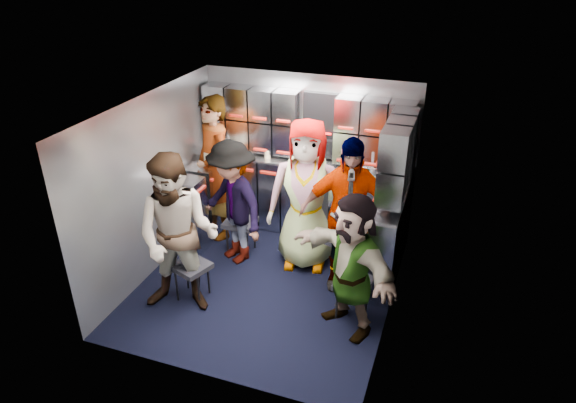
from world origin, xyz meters
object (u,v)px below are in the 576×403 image
(jump_seat_mid_right, at_px, (349,243))
(jump_seat_near_right, at_px, (353,285))
(jump_seat_near_left, at_px, (191,268))
(attendant_arc_c, at_px, (306,196))
(attendant_arc_a, at_px, (178,236))
(attendant_arc_b, at_px, (233,203))
(attendant_standing, at_px, (214,169))
(jump_seat_center, at_px, (310,227))
(attendant_arc_e, at_px, (351,264))
(attendant_arc_d, at_px, (347,215))
(jump_seat_mid_left, at_px, (240,224))

(jump_seat_mid_right, distance_m, jump_seat_near_right, 0.74)
(jump_seat_near_left, distance_m, attendant_arc_c, 1.54)
(attendant_arc_a, bearing_deg, jump_seat_near_left, 77.91)
(jump_seat_near_left, height_order, attendant_arc_c, attendant_arc_c)
(attendant_arc_a, xyz_separation_m, attendant_arc_c, (0.97, 1.25, 0.03))
(attendant_arc_b, bearing_deg, attendant_standing, 164.71)
(jump_seat_center, xyz_separation_m, attendant_arc_e, (0.77, -1.14, 0.35))
(jump_seat_center, relative_size, attendant_arc_c, 0.27)
(attendant_arc_a, distance_m, attendant_arc_b, 1.06)
(jump_seat_center, relative_size, attendant_standing, 0.26)
(attendant_arc_a, xyz_separation_m, attendant_arc_b, (0.12, 1.04, -0.11))
(attendant_standing, bearing_deg, jump_seat_center, 34.81)
(attendant_arc_c, bearing_deg, jump_seat_near_right, -55.66)
(attendant_arc_d, bearing_deg, attendant_standing, 151.62)
(jump_seat_near_left, bearing_deg, jump_seat_mid_left, 83.51)
(attendant_arc_c, relative_size, attendant_arc_e, 1.22)
(jump_seat_mid_right, bearing_deg, attendant_arc_e, -76.22)
(jump_seat_center, distance_m, attendant_arc_c, 0.54)
(attendant_standing, relative_size, attendant_arc_c, 1.03)
(jump_seat_near_right, xyz_separation_m, attendant_arc_c, (-0.77, 0.78, 0.53))
(jump_seat_near_left, bearing_deg, attendant_standing, 104.72)
(attendant_arc_b, bearing_deg, jump_seat_mid_left, 120.24)
(attendant_arc_c, bearing_deg, attendant_arc_e, -61.53)
(jump_seat_mid_left, distance_m, attendant_arc_a, 1.33)
(jump_seat_near_right, distance_m, attendant_arc_a, 1.86)
(attendant_arc_a, bearing_deg, attendant_arc_b, 71.42)
(jump_seat_center, xyz_separation_m, jump_seat_near_right, (0.77, -0.96, -0.02))
(attendant_standing, distance_m, attendant_arc_a, 1.57)
(jump_seat_center, relative_size, jump_seat_mid_right, 0.96)
(jump_seat_center, relative_size, attendant_arc_d, 0.28)
(jump_seat_mid_left, bearing_deg, attendant_standing, 147.47)
(jump_seat_center, xyz_separation_m, attendant_standing, (-1.32, 0.10, 0.54))
(jump_seat_mid_left, xyz_separation_m, jump_seat_near_right, (1.62, -0.76, -0.00))
(jump_seat_near_right, bearing_deg, attendant_arc_d, 112.46)
(jump_seat_mid_right, distance_m, attendant_arc_e, 0.96)
(jump_seat_near_right, bearing_deg, jump_seat_mid_left, 154.73)
(attendant_standing, bearing_deg, attendant_arc_a, -37.80)
(jump_seat_near_left, relative_size, jump_seat_center, 0.92)
(attendant_arc_e, bearing_deg, attendant_arc_d, 142.45)
(attendant_arc_b, distance_m, attendant_arc_c, 0.88)
(attendant_standing, bearing_deg, attendant_arc_d, 23.07)
(jump_seat_mid_left, xyz_separation_m, jump_seat_mid_right, (1.40, -0.06, 0.05))
(attendant_arc_e, bearing_deg, jump_seat_near_left, -141.30)
(attendant_arc_d, bearing_deg, jump_seat_near_left, -164.31)
(jump_seat_near_left, relative_size, jump_seat_mid_left, 1.04)
(attendant_arc_c, xyz_separation_m, attendant_arc_d, (0.55, -0.26, -0.02))
(jump_seat_near_left, distance_m, jump_seat_mid_right, 1.81)
(jump_seat_center, bearing_deg, jump_seat_mid_left, -166.66)
(jump_seat_near_right, bearing_deg, jump_seat_mid_right, 107.11)
(attendant_arc_c, bearing_deg, jump_seat_mid_right, -18.24)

